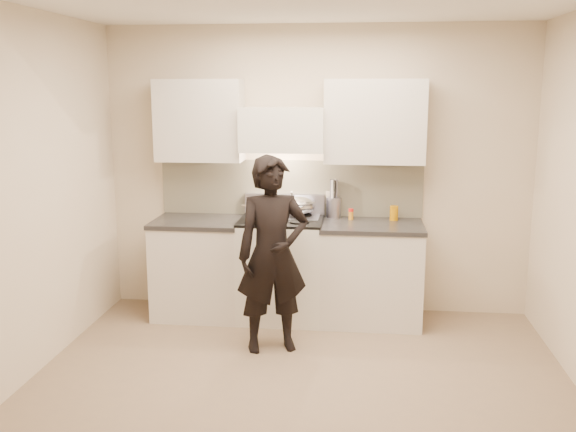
{
  "coord_description": "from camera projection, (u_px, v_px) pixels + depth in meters",
  "views": [
    {
      "loc": [
        0.4,
        -4.28,
        2.14
      ],
      "look_at": [
        -0.2,
        1.05,
        1.05
      ],
      "focal_mm": 40.0,
      "sensor_mm": 36.0,
      "label": 1
    }
  ],
  "objects": [
    {
      "name": "spice_jar",
      "position": [
        351.0,
        214.0,
        5.94
      ],
      "size": [
        0.05,
        0.05,
        0.1
      ],
      "color": "#C37E1B",
      "rests_on": "counter_right"
    },
    {
      "name": "wok",
      "position": [
        299.0,
        206.0,
        5.96
      ],
      "size": [
        0.33,
        0.4,
        0.26
      ],
      "color": "#AFB0B8",
      "rests_on": "stove"
    },
    {
      "name": "counter_left",
      "position": [
        200.0,
        267.0,
        6.05
      ],
      "size": [
        0.82,
        0.67,
        0.92
      ],
      "color": "beige",
      "rests_on": "ground"
    },
    {
      "name": "utensil_crock",
      "position": [
        334.0,
        206.0,
        6.03
      ],
      "size": [
        0.14,
        0.14,
        0.36
      ],
      "color": "#9C9CB2",
      "rests_on": "counter_right"
    },
    {
      "name": "stock_pot",
      "position": [
        258.0,
        211.0,
        5.78
      ],
      "size": [
        0.3,
        0.21,
        0.14
      ],
      "color": "#AFB0B8",
      "rests_on": "stove"
    },
    {
      "name": "counter_right",
      "position": [
        371.0,
        272.0,
        5.88
      ],
      "size": [
        0.92,
        0.67,
        0.92
      ],
      "color": "beige",
      "rests_on": "ground"
    },
    {
      "name": "ground_plane",
      "position": [
        299.0,
        387.0,
        4.64
      ],
      "size": [
        4.0,
        4.0,
        0.0
      ],
      "primitive_type": "plane",
      "color": "#7F684E"
    },
    {
      "name": "oil_glass",
      "position": [
        394.0,
        213.0,
        5.92
      ],
      "size": [
        0.08,
        0.08,
        0.13
      ],
      "color": "#B97302",
      "rests_on": "counter_right"
    },
    {
      "name": "stove",
      "position": [
        281.0,
        268.0,
        5.97
      ],
      "size": [
        0.76,
        0.65,
        0.96
      ],
      "color": "silver",
      "rests_on": "ground"
    },
    {
      "name": "room_shell",
      "position": [
        296.0,
        161.0,
        4.69
      ],
      "size": [
        4.04,
        3.54,
        2.7
      ],
      "color": "#C4B094",
      "rests_on": "ground"
    },
    {
      "name": "person",
      "position": [
        273.0,
        255.0,
        5.17
      ],
      "size": [
        0.68,
        0.55,
        1.61
      ],
      "primitive_type": "imported",
      "rotation": [
        0.0,
        0.0,
        0.33
      ],
      "color": "black",
      "rests_on": "ground"
    }
  ]
}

